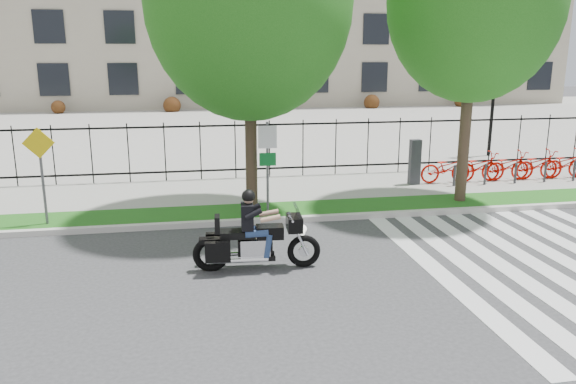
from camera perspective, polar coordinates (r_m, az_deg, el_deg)
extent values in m
plane|color=#323235|center=(11.36, 4.95, -8.99)|extent=(120.00, 120.00, 0.00)
cube|color=beige|center=(15.10, 0.94, -2.78)|extent=(60.00, 0.20, 0.15)
cube|color=#175014|center=(15.90, 0.35, -1.91)|extent=(60.00, 1.50, 0.15)
cube|color=gray|center=(18.28, -1.07, 0.19)|extent=(60.00, 3.50, 0.15)
cube|color=gray|center=(35.47, -5.59, 6.79)|extent=(80.00, 34.00, 0.10)
cylinder|color=black|center=(25.64, 20.02, 7.69)|extent=(0.14, 0.14, 4.00)
cylinder|color=black|center=(25.53, 20.38, 11.92)|extent=(0.06, 0.70, 0.70)
sphere|color=white|center=(25.36, 19.70, 12.20)|extent=(0.36, 0.36, 0.36)
sphere|color=white|center=(25.71, 21.09, 12.09)|extent=(0.36, 0.36, 0.36)
cylinder|color=#3E2E21|center=(15.31, -3.78, 5.33)|extent=(0.32, 0.32, 3.97)
ellipsoid|color=#196116|center=(15.19, -4.01, 18.85)|extent=(5.36, 5.36, 6.17)
cylinder|color=#3E2E21|center=(17.13, 17.54, 6.03)|extent=(0.32, 0.32, 4.20)
ellipsoid|color=#196116|center=(17.05, 18.44, 17.91)|extent=(4.81, 4.81, 5.54)
cube|color=#2D2D33|center=(19.12, 12.75, 2.99)|extent=(0.35, 0.25, 1.50)
imported|color=#C10A00|center=(19.66, 15.94, 2.37)|extent=(1.93, 0.67, 1.01)
cylinder|color=#2D2D33|center=(19.26, 16.55, 1.61)|extent=(0.08, 0.08, 0.70)
imported|color=#C10A00|center=(20.17, 18.76, 2.44)|extent=(1.93, 0.67, 1.01)
cylinder|color=#2D2D33|center=(19.77, 19.41, 1.70)|extent=(0.08, 0.08, 0.70)
imported|color=#C10A00|center=(20.72, 21.43, 2.51)|extent=(1.93, 0.67, 1.01)
cylinder|color=#2D2D33|center=(20.33, 22.11, 1.79)|extent=(0.08, 0.08, 0.70)
imported|color=#C10A00|center=(21.31, 23.96, 2.56)|extent=(1.93, 0.67, 1.01)
cylinder|color=#2D2D33|center=(20.93, 24.67, 1.86)|extent=(0.08, 0.08, 0.70)
imported|color=#C10A00|center=(21.94, 26.35, 2.61)|extent=(1.93, 0.67, 1.01)
cylinder|color=#2D2D33|center=(21.58, 27.07, 1.93)|extent=(0.08, 0.08, 0.70)
cylinder|color=#59595B|center=(15.14, -2.10, 2.43)|extent=(0.07, 0.07, 2.50)
cube|color=white|center=(14.95, -2.10, 5.60)|extent=(0.50, 0.03, 0.60)
cube|color=#0C6626|center=(15.05, -2.08, 3.34)|extent=(0.45, 0.03, 0.35)
cylinder|color=#59595B|center=(15.45, -23.67, 1.30)|extent=(0.07, 0.07, 2.40)
cube|color=yellow|center=(15.26, -24.03, 4.57)|extent=(0.78, 0.03, 0.78)
torus|color=black|center=(11.92, 1.62, -6.02)|extent=(0.72, 0.18, 0.71)
torus|color=black|center=(11.82, -7.85, -6.32)|extent=(0.76, 0.20, 0.75)
cube|color=black|center=(11.69, 0.64, -3.17)|extent=(0.35, 0.58, 0.31)
cube|color=#26262B|center=(11.63, 1.00, -2.04)|extent=(0.19, 0.52, 0.31)
cube|color=silver|center=(11.79, -3.35, -5.68)|extent=(0.64, 0.39, 0.41)
cube|color=black|center=(11.70, -1.87, -4.07)|extent=(0.59, 0.39, 0.27)
cube|color=black|center=(11.68, -5.14, -4.26)|extent=(0.74, 0.42, 0.14)
cube|color=black|center=(11.61, -7.20, -3.25)|extent=(0.13, 0.36, 0.35)
cube|color=black|center=(11.47, -7.14, -6.06)|extent=(0.52, 0.20, 0.41)
cube|color=black|center=(12.05, -7.11, -5.06)|extent=(0.52, 0.20, 0.41)
cube|color=black|center=(11.57, -4.16, -2.49)|extent=(0.27, 0.43, 0.53)
sphere|color=tan|center=(11.47, -4.04, -0.61)|extent=(0.24, 0.24, 0.24)
sphere|color=black|center=(11.46, -4.05, -0.41)|extent=(0.28, 0.28, 0.28)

